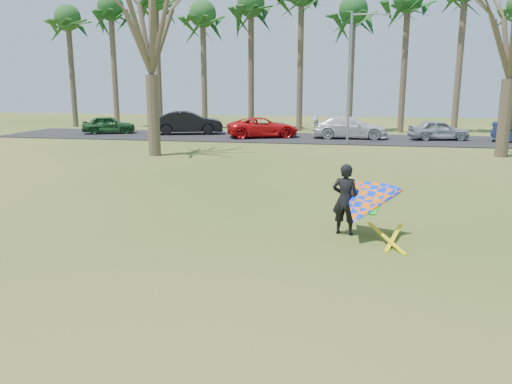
% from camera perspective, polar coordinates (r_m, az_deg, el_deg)
% --- Properties ---
extents(ground, '(100.00, 100.00, 0.00)m').
position_cam_1_polar(ground, '(10.83, -2.02, -7.91)').
color(ground, '#214B10').
rests_on(ground, ground).
extents(parking_strip, '(46.00, 7.00, 0.06)m').
position_cam_1_polar(parking_strip, '(35.18, 7.16, 6.11)').
color(parking_strip, black).
rests_on(parking_strip, ground).
extents(palm_0, '(4.84, 4.84, 10.84)m').
position_cam_1_polar(palm_0, '(47.89, -20.71, 18.01)').
color(palm_0, '#4C3E2E').
rests_on(palm_0, ground).
extents(palm_1, '(4.84, 4.84, 11.54)m').
position_cam_1_polar(palm_1, '(46.07, -16.27, 19.40)').
color(palm_1, brown).
rests_on(palm_1, ground).
extents(palm_3, '(4.84, 4.84, 10.84)m').
position_cam_1_polar(palm_3, '(43.06, -6.11, 19.43)').
color(palm_3, brown).
rests_on(palm_3, ground).
extents(palm_4, '(4.84, 4.84, 11.54)m').
position_cam_1_polar(palm_4, '(42.18, -0.57, 20.57)').
color(palm_4, '#493A2C').
rests_on(palm_4, ground).
extents(palm_6, '(4.84, 4.84, 10.84)m').
position_cam_1_polar(palm_6, '(41.27, 11.06, 19.59)').
color(palm_6, '#4A3D2C').
rests_on(palm_6, ground).
extents(palm_7, '(4.84, 4.84, 11.54)m').
position_cam_1_polar(palm_7, '(41.53, 16.99, 20.20)').
color(palm_7, brown).
rests_on(palm_7, ground).
extents(bare_tree_left, '(6.60, 6.60, 9.70)m').
position_cam_1_polar(bare_tree_left, '(27.14, -12.11, 18.72)').
color(bare_tree_left, '#4B3D2D').
rests_on(bare_tree_left, ground).
extents(streetlight, '(2.28, 0.18, 8.00)m').
position_cam_1_polar(streetlight, '(31.91, 10.97, 13.34)').
color(streetlight, gray).
rests_on(streetlight, ground).
extents(car_0, '(4.18, 2.97, 1.32)m').
position_cam_1_polar(car_0, '(39.64, -16.47, 7.39)').
color(car_0, '#1B451F').
rests_on(car_0, parking_strip).
extents(car_1, '(5.44, 3.20, 1.69)m').
position_cam_1_polar(car_1, '(37.89, -7.77, 7.85)').
color(car_1, black).
rests_on(car_1, parking_strip).
extents(car_2, '(5.49, 4.03, 1.39)m').
position_cam_1_polar(car_2, '(35.27, 0.80, 7.40)').
color(car_2, red).
rests_on(car_2, parking_strip).
extents(car_3, '(5.17, 2.17, 1.49)m').
position_cam_1_polar(car_3, '(35.17, 10.67, 7.26)').
color(car_3, silver).
rests_on(car_3, parking_strip).
extents(car_4, '(4.09, 2.21, 1.32)m').
position_cam_1_polar(car_4, '(35.76, 20.15, 6.67)').
color(car_4, '#969BA3').
rests_on(car_4, parking_strip).
extents(kite_flyer, '(2.13, 2.39, 2.02)m').
position_cam_1_polar(kite_flyer, '(12.49, 11.93, -1.35)').
color(kite_flyer, black).
rests_on(kite_flyer, ground).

